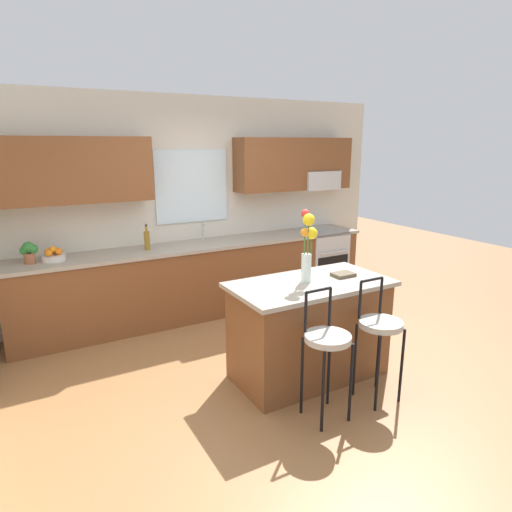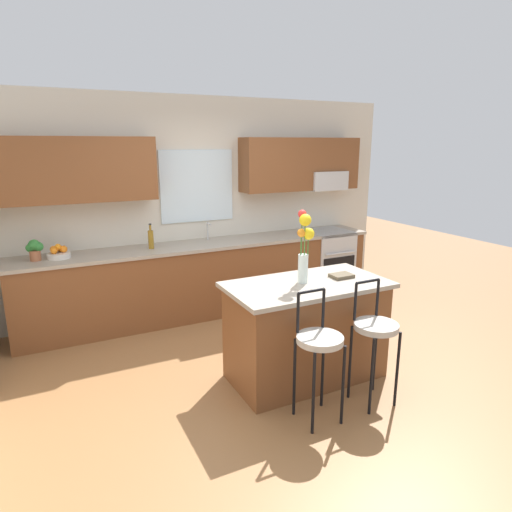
% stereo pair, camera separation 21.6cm
% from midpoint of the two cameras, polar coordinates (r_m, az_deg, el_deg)
% --- Properties ---
extents(ground_plane, '(14.00, 14.00, 0.00)m').
position_cam_midpoint_polar(ground_plane, '(4.42, 0.78, -14.44)').
color(ground_plane, olive).
extents(back_wall_assembly, '(5.60, 0.50, 2.70)m').
position_cam_midpoint_polar(back_wall_assembly, '(5.73, -8.97, 7.95)').
color(back_wall_assembly, beige).
rests_on(back_wall_assembly, ground).
extents(counter_run, '(4.56, 0.64, 0.92)m').
position_cam_midpoint_polar(counter_run, '(5.66, -7.87, -2.88)').
color(counter_run, brown).
rests_on(counter_run, ground).
extents(sink_faucet, '(0.02, 0.13, 0.23)m').
position_cam_midpoint_polar(sink_faucet, '(5.68, -7.89, 3.36)').
color(sink_faucet, '#B7BABC').
rests_on(sink_faucet, counter_run).
extents(oven_range, '(0.60, 0.64, 0.92)m').
position_cam_midpoint_polar(oven_range, '(6.50, 7.30, -0.65)').
color(oven_range, '#B7BABC').
rests_on(oven_range, ground).
extents(kitchen_island, '(1.45, 0.78, 0.92)m').
position_cam_midpoint_polar(kitchen_island, '(4.15, 5.36, -9.39)').
color(kitchen_island, brown).
rests_on(kitchen_island, ground).
extents(bar_stool_near, '(0.36, 0.36, 1.04)m').
position_cam_midpoint_polar(bar_stool_near, '(3.49, 7.35, -11.14)').
color(bar_stool_near, black).
rests_on(bar_stool_near, ground).
extents(bar_stool_middle, '(0.36, 0.36, 1.04)m').
position_cam_midpoint_polar(bar_stool_middle, '(3.82, 14.08, -9.15)').
color(bar_stool_middle, black).
rests_on(bar_stool_middle, ground).
extents(flower_vase, '(0.15, 0.14, 0.65)m').
position_cam_midpoint_polar(flower_vase, '(3.89, 5.11, 1.66)').
color(flower_vase, silver).
rests_on(flower_vase, kitchen_island).
extents(cookbook, '(0.20, 0.15, 0.03)m').
position_cam_midpoint_polar(cookbook, '(4.20, 9.72, -2.38)').
color(cookbook, brown).
rests_on(cookbook, kitchen_island).
extents(fruit_bowl_oranges, '(0.24, 0.24, 0.16)m').
position_cam_midpoint_polar(fruit_bowl_oranges, '(5.19, -25.74, 0.05)').
color(fruit_bowl_oranges, silver).
rests_on(fruit_bowl_oranges, counter_run).
extents(bottle_olive_oil, '(0.06, 0.06, 0.30)m').
position_cam_midpoint_polar(bottle_olive_oil, '(5.32, -15.00, 2.01)').
color(bottle_olive_oil, olive).
rests_on(bottle_olive_oil, counter_run).
extents(potted_plant_small, '(0.17, 0.12, 0.23)m').
position_cam_midpoint_polar(potted_plant_small, '(5.16, -28.28, 0.52)').
color(potted_plant_small, '#9E5B3D').
rests_on(potted_plant_small, counter_run).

